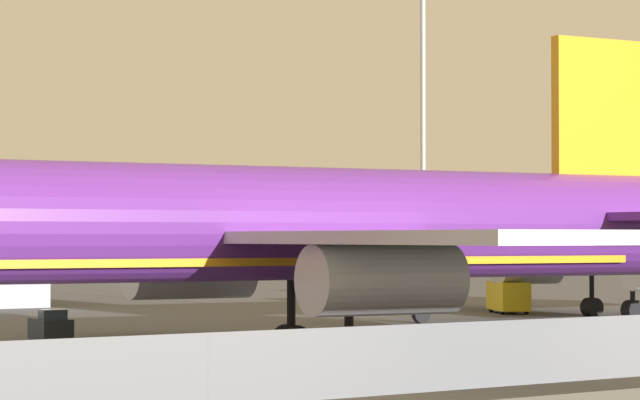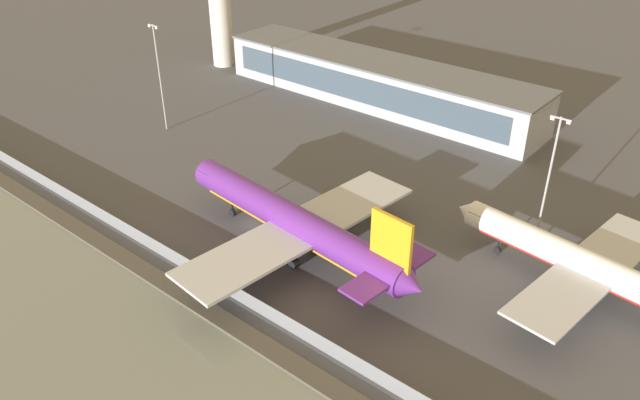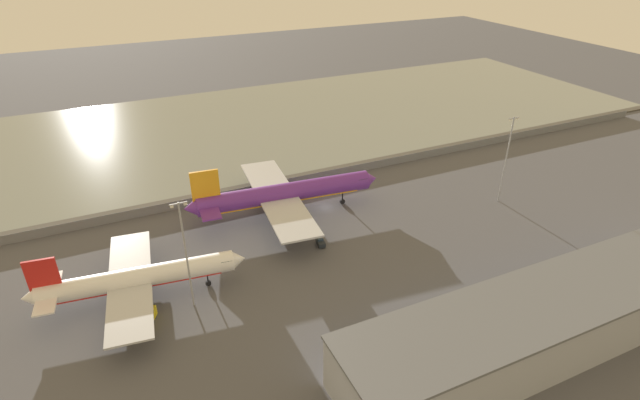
# 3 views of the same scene
# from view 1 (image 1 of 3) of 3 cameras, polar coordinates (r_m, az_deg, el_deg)

# --- Properties ---
(ground_plane) EXTENTS (500.00, 500.00, 0.00)m
(ground_plane) POSITION_cam_1_polar(r_m,az_deg,el_deg) (63.22, -11.64, -6.45)
(ground_plane) COLOR #4C4C51
(perimeter_fence) EXTENTS (280.00, 0.10, 2.53)m
(perimeter_fence) POSITION_cam_1_polar(r_m,az_deg,el_deg) (48.83, -4.26, -6.48)
(perimeter_fence) COLOR slate
(perimeter_fence) RESTS_ON ground
(cargo_jet_purple) EXTENTS (51.69, 44.32, 15.69)m
(cargo_jet_purple) POSITION_cam_1_polar(r_m,az_deg,el_deg) (66.99, -1.88, -1.07)
(cargo_jet_purple) COLOR #602889
(cargo_jet_purple) RESTS_ON ground
(passenger_jet_white_red) EXTENTS (42.60, 36.52, 13.22)m
(passenger_jet_white_red) POSITION_cam_1_polar(r_m,az_deg,el_deg) (106.69, 10.06, -1.68)
(passenger_jet_white_red) COLOR white
(passenger_jet_white_red) RESTS_ON ground
(baggage_tug) EXTENTS (2.04, 3.40, 1.80)m
(baggage_tug) POSITION_cam_1_polar(r_m,az_deg,el_deg) (81.23, -10.10, -4.77)
(baggage_tug) COLOR #1E2328
(baggage_tug) RESTS_ON ground
(ops_van) EXTENTS (4.26, 5.58, 2.48)m
(ops_van) POSITION_cam_1_polar(r_m,az_deg,el_deg) (112.36, 7.12, -3.61)
(ops_van) COLOR yellow
(ops_van) RESTS_ON ground
(apron_light_mast_apron_east) EXTENTS (3.20, 0.40, 23.48)m
(apron_light_mast_apron_east) POSITION_cam_1_polar(r_m,az_deg,el_deg) (105.66, 3.90, 2.63)
(apron_light_mast_apron_east) COLOR #93969B
(apron_light_mast_apron_east) RESTS_ON ground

